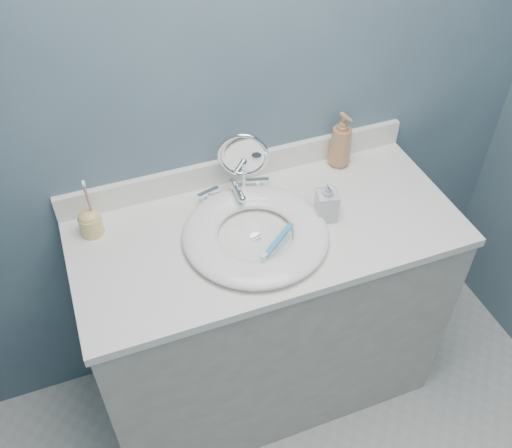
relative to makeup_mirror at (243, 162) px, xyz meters
name	(u,v)px	position (x,y,z in m)	size (l,w,h in m)	color
back_wall	(236,95)	(0.01, 0.10, 0.19)	(2.20, 0.02, 2.40)	#4A5C6F
vanity_cabinet	(266,316)	(0.01, -0.18, -0.59)	(1.20, 0.55, 0.85)	#BBB8AB
countertop	(267,231)	(0.01, -0.18, -0.15)	(1.22, 0.57, 0.03)	white
backsplash	(239,168)	(0.01, 0.08, -0.09)	(1.22, 0.02, 0.09)	white
basin	(256,234)	(-0.04, -0.21, -0.11)	(0.45, 0.45, 0.04)	white
drain	(256,237)	(-0.04, -0.21, -0.13)	(0.04, 0.04, 0.01)	silver
faucet	(234,192)	(-0.04, -0.01, -0.10)	(0.25, 0.13, 0.07)	silver
makeup_mirror	(243,162)	(0.00, 0.00, 0.00)	(0.16, 0.09, 0.24)	silver
soap_bottle_amber	(341,140)	(0.37, 0.03, -0.03)	(0.08, 0.08, 0.20)	#AA754D
soap_bottle_clear	(327,200)	(0.21, -0.20, -0.06)	(0.07, 0.07, 0.15)	silver
toothbrush_holder	(90,222)	(-0.50, -0.01, -0.09)	(0.07, 0.07, 0.20)	#E6BE73
toothbrush_lying	(277,241)	(0.00, -0.28, -0.09)	(0.15, 0.12, 0.02)	#3B91D3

